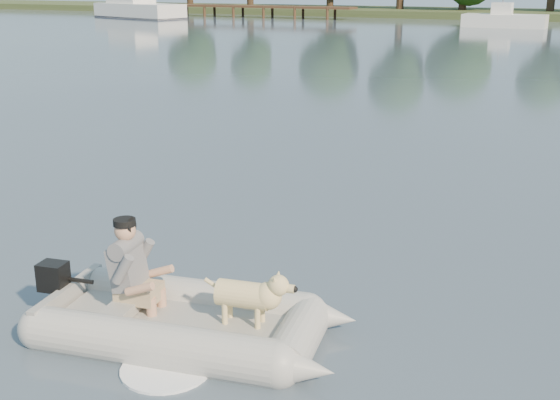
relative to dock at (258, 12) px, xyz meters
The scene contains 8 objects.
water 58.14m from the dock, 63.43° to the right, with size 160.00×160.00×0.00m, color slate.
dock is the anchor object (origin of this frame).
dinghy 58.52m from the dock, 63.45° to the right, with size 4.07×2.84×1.20m, color #A6A7A1, non-canonical shape.
man 58.30m from the dock, 64.00° to the right, with size 0.62×0.53×0.92m, color slate, non-canonical shape.
dog 58.64m from the dock, 62.92° to the right, with size 0.80×0.28×0.53m, color #D6B77B, non-canonical shape.
outboard_motor 58.11m from the dock, 64.79° to the right, with size 0.35×0.25×0.67m, color black, non-canonical shape.
cabin_cruiser 10.44m from the dock, 149.15° to the right, with size 9.54×3.41×2.95m, color white, non-canonical shape.
motorboat 22.39m from the dock, 11.76° to the right, with size 5.89×2.26×2.49m, color white, non-canonical shape.
Camera 1 is at (3.52, -5.37, 3.24)m, focal length 45.00 mm.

